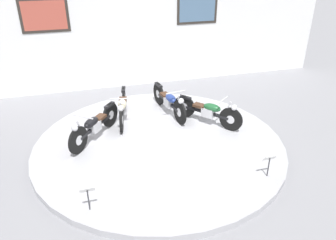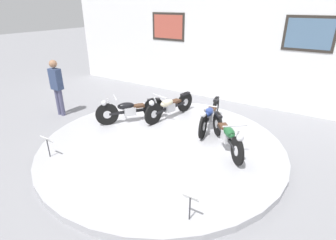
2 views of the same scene
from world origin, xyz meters
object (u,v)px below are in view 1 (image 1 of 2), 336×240
Objects in this scene: motorcycle_black at (94,125)px; motorcycle_cream at (123,107)px; motorcycle_blue at (169,101)px; info_placard_front_centre at (269,161)px; motorcycle_green at (208,111)px; info_placard_front_left at (88,193)px.

motorcycle_black is 1.16m from motorcycle_cream.
motorcycle_cream is at bearing -179.96° from motorcycle_blue.
motorcycle_black is 3.11× the size of info_placard_front_centre.
info_placard_front_left is at bearing -142.94° from motorcycle_green.
motorcycle_green is (0.81, -0.84, -0.01)m from motorcycle_blue.
motorcycle_cream is 2.25m from motorcycle_green.
motorcycle_blue is 3.44m from info_placard_front_centre.
motorcycle_black is 1.03× the size of motorcycle_green.
motorcycle_cream is 4.04m from info_placard_front_centre.
motorcycle_black is 2.25m from motorcycle_blue.
info_placard_front_centre is (2.40, -3.25, -0.01)m from motorcycle_cream.
motorcycle_blue is 3.87× the size of info_placard_front_centre.
motorcycle_black is at bearing 142.92° from info_placard_front_centre.
info_placard_front_left is (-3.20, -2.42, -0.01)m from motorcycle_green.
motorcycle_black is 0.81× the size of motorcycle_blue.
motorcycle_green is at bearing 37.06° from info_placard_front_left.
info_placard_front_left is at bearing -97.22° from motorcycle_black.
motorcycle_black reaches higher than info_placard_front_left.
info_placard_front_left is at bearing -126.34° from motorcycle_blue.
motorcycle_green is at bearing -45.92° from motorcycle_blue.
info_placard_front_centre is at bearing -37.08° from motorcycle_black.
motorcycle_blue reaches higher than motorcycle_green.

